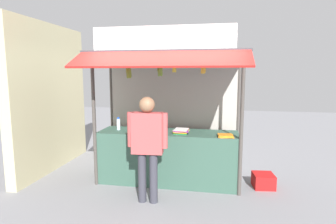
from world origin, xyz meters
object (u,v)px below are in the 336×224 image
at_px(water_bottle_left, 131,123).
at_px(magazine_stack_center, 137,130).
at_px(magazine_stack_back_left, 226,136).
at_px(banana_bunch_inner_right, 203,69).
at_px(banana_bunch_inner_left, 129,73).
at_px(banana_bunch_leftmost, 160,72).
at_px(water_bottle_mid_left, 153,124).
at_px(vendor_person, 147,140).
at_px(magazine_stack_back_right, 181,131).
at_px(plastic_crate, 263,181).
at_px(water_bottle_far_left, 119,124).
at_px(banana_bunch_rightmost, 174,68).

bearing_deg(water_bottle_left, magazine_stack_center, -42.02).
relative_size(magazine_stack_back_left, banana_bunch_inner_right, 1.15).
bearing_deg(banana_bunch_inner_left, banana_bunch_leftmost, 0.16).
xyz_separation_m(water_bottle_mid_left, vendor_person, (0.12, -0.84, -0.08)).
bearing_deg(banana_bunch_leftmost, magazine_stack_back_right, 52.72).
height_order(water_bottle_left, plastic_crate, water_bottle_left).
height_order(banana_bunch_leftmost, vendor_person, banana_bunch_leftmost).
xyz_separation_m(water_bottle_far_left, magazine_stack_center, (0.36, -0.03, -0.09)).
height_order(magazine_stack_back_left, banana_bunch_inner_left, banana_bunch_inner_left).
xyz_separation_m(banana_bunch_inner_left, vendor_person, (0.39, -0.38, -0.97)).
relative_size(magazine_stack_back_right, plastic_crate, 0.95).
distance_m(water_bottle_mid_left, banana_bunch_inner_right, 1.38).
height_order(water_bottle_far_left, banana_bunch_leftmost, banana_bunch_leftmost).
xyz_separation_m(magazine_stack_back_right, banana_bunch_rightmost, (-0.07, -0.38, 1.06)).
distance_m(banana_bunch_leftmost, banana_bunch_inner_right, 0.66).
bearing_deg(vendor_person, magazine_stack_back_left, -155.50).
distance_m(magazine_stack_back_left, banana_bunch_rightmost, 1.36).
bearing_deg(water_bottle_far_left, magazine_stack_center, -5.14).
relative_size(water_bottle_left, vendor_person, 0.14).
height_order(water_bottle_left, vendor_person, vendor_person).
bearing_deg(banana_bunch_inner_right, water_bottle_far_left, 163.82).
relative_size(banana_bunch_leftmost, plastic_crate, 0.81).
height_order(water_bottle_mid_left, magazine_stack_center, water_bottle_mid_left).
bearing_deg(banana_bunch_inner_left, vendor_person, -44.22).
relative_size(banana_bunch_leftmost, banana_bunch_inner_right, 1.17).
bearing_deg(banana_bunch_rightmost, water_bottle_mid_left, 134.89).
distance_m(water_bottle_mid_left, banana_bunch_rightmost, 1.16).
xyz_separation_m(water_bottle_far_left, banana_bunch_inner_right, (1.53, -0.44, 0.97)).
xyz_separation_m(magazine_stack_back_left, banana_bunch_inner_right, (-0.37, -0.23, 1.06)).
xyz_separation_m(banana_bunch_inner_left, banana_bunch_leftmost, (0.50, 0.00, 0.02)).
bearing_deg(magazine_stack_back_left, plastic_crate, 21.59).
xyz_separation_m(banana_bunch_leftmost, vendor_person, (-0.11, -0.38, -0.99)).
bearing_deg(water_bottle_left, banana_bunch_inner_left, -73.50).
height_order(water_bottle_mid_left, plastic_crate, water_bottle_mid_left).
bearing_deg(banana_bunch_rightmost, water_bottle_far_left, 157.83).
height_order(magazine_stack_back_right, banana_bunch_leftmost, banana_bunch_leftmost).
height_order(magazine_stack_back_left, plastic_crate, magazine_stack_back_left).
bearing_deg(water_bottle_mid_left, magazine_stack_back_left, -10.37).
distance_m(banana_bunch_inner_left, plastic_crate, 2.89).
height_order(water_bottle_left, banana_bunch_rightmost, banana_bunch_rightmost).
height_order(water_bottle_far_left, water_bottle_left, water_bottle_far_left).
bearing_deg(magazine_stack_center, vendor_person, -63.55).
bearing_deg(plastic_crate, banana_bunch_rightmost, -161.65).
height_order(magazine_stack_back_right, magazine_stack_center, magazine_stack_back_right).
xyz_separation_m(magazine_stack_center, plastic_crate, (2.20, 0.08, -0.82)).
relative_size(water_bottle_left, banana_bunch_rightmost, 1.06).
bearing_deg(magazine_stack_back_right, magazine_stack_back_left, -11.77).
relative_size(banana_bunch_rightmost, banana_bunch_leftmost, 0.78).
bearing_deg(water_bottle_left, vendor_person, -59.30).
xyz_separation_m(water_bottle_left, banana_bunch_inner_right, (1.33, -0.56, 0.97)).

